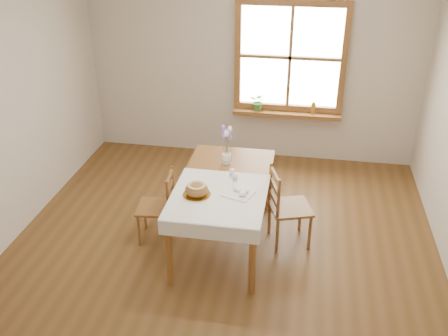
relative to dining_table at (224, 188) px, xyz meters
The scene contains 18 objects.
ground 0.73m from the dining_table, 90.00° to the right, with size 5.00×5.00×0.00m, color brown.
room_walls 1.08m from the dining_table, 90.00° to the right, with size 4.60×5.10×2.65m.
window 2.36m from the dining_table, 77.02° to the left, with size 1.46×0.08×1.46m.
window_sill 2.16m from the dining_table, 76.61° to the left, with size 1.46×0.20×0.05m.
dining_table is the anchor object (origin of this frame).
table_linen 0.32m from the dining_table, 90.00° to the right, with size 0.91×0.99×0.01m, color white.
chair_left 0.78m from the dining_table, behind, with size 0.37×0.39×0.80m, color brown, non-canonical shape.
chair_right 0.73m from the dining_table, 11.43° to the left, with size 0.41×0.42×0.87m, color brown, non-canonical shape.
bread_plate 0.41m from the dining_table, 121.67° to the right, with size 0.26×0.26×0.01m, color white.
bread_loaf 0.43m from the dining_table, 121.67° to the right, with size 0.22×0.22×0.12m, color olive.
egg_napkin 0.32m from the dining_table, 53.62° to the right, with size 0.28×0.23×0.01m, color white.
eggs 0.33m from the dining_table, 53.62° to the right, with size 0.21×0.19×0.05m, color white, non-canonical shape.
salt_shaker 0.18m from the dining_table, ahead, with size 0.05×0.05×0.09m, color white.
pepper_shaker 0.18m from the dining_table, 47.19° to the left, with size 0.05×0.05×0.10m, color white.
flower_vase 0.41m from the dining_table, 95.94° to the left, with size 0.10×0.10×0.11m, color white.
lavender_bouquet 0.52m from the dining_table, 95.94° to the left, with size 0.17×0.17×0.32m, color #7C5BA2, non-canonical shape.
potted_plant 2.11m from the dining_table, 86.97° to the left, with size 0.22×0.25×0.19m, color #467D32.
amber_bottle 2.27m from the dining_table, 67.87° to the left, with size 0.06×0.06×0.17m, color #AA6D1F.
Camera 1 is at (0.75, -4.02, 3.23)m, focal length 40.00 mm.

